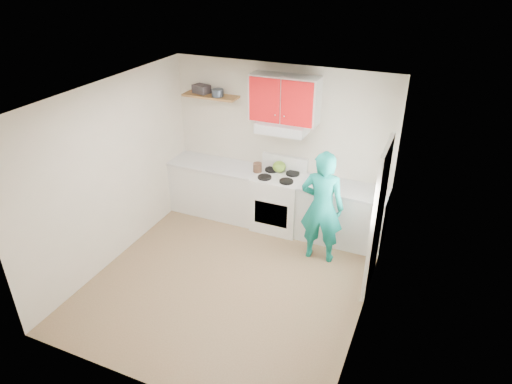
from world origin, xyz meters
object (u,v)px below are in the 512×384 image
at_px(kettle, 279,167).
at_px(stove, 278,202).
at_px(crock, 257,168).
at_px(tin, 218,93).
at_px(person, 322,207).

bearing_deg(kettle, stove, -83.37).
bearing_deg(crock, stove, -3.10).
distance_m(stove, crock, 0.64).
bearing_deg(kettle, tin, 168.61).
xyz_separation_m(crock, person, (1.24, -0.59, -0.13)).
height_order(tin, crock, tin).
height_order(kettle, crock, kettle).
bearing_deg(crock, person, -25.29).
relative_size(kettle, person, 0.13).
xyz_separation_m(stove, person, (0.87, -0.57, 0.39)).
bearing_deg(crock, tin, 170.70).
relative_size(stove, crock, 5.44).
distance_m(tin, crock, 1.34).
height_order(stove, person, person).
distance_m(kettle, crock, 0.35).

